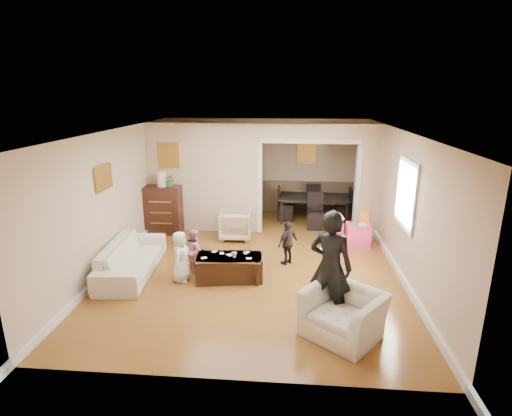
# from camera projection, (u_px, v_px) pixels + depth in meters

# --- Properties ---
(floor) EXTENTS (7.00, 7.00, 0.00)m
(floor) POSITION_uv_depth(u_px,v_px,m) (255.00, 260.00, 8.07)
(floor) COLOR #9C6028
(floor) RESTS_ON ground
(partition_left) EXTENTS (2.75, 0.18, 2.60)m
(partition_left) POSITION_uv_depth(u_px,v_px,m) (205.00, 178.00, 9.54)
(partition_left) COLOR #C7B192
(partition_left) RESTS_ON ground
(partition_right) EXTENTS (0.55, 0.18, 2.60)m
(partition_right) POSITION_uv_depth(u_px,v_px,m) (368.00, 181.00, 9.23)
(partition_right) COLOR #C7B192
(partition_right) RESTS_ON ground
(partition_header) EXTENTS (2.22, 0.18, 0.35)m
(partition_header) POSITION_uv_depth(u_px,v_px,m) (310.00, 131.00, 9.02)
(partition_header) COLOR #C7B192
(partition_header) RESTS_ON partition_right
(window_pane) EXTENTS (0.03, 0.95, 1.10)m
(window_pane) POSITION_uv_depth(u_px,v_px,m) (407.00, 194.00, 7.03)
(window_pane) COLOR white
(window_pane) RESTS_ON ground
(framed_art_partition) EXTENTS (0.45, 0.03, 0.55)m
(framed_art_partition) POSITION_uv_depth(u_px,v_px,m) (168.00, 155.00, 9.35)
(framed_art_partition) COLOR brown
(framed_art_partition) RESTS_ON partition_left
(framed_art_sofa_wall) EXTENTS (0.03, 0.55, 0.40)m
(framed_art_sofa_wall) POSITION_uv_depth(u_px,v_px,m) (104.00, 177.00, 7.21)
(framed_art_sofa_wall) COLOR brown
(framed_art_alcove) EXTENTS (0.45, 0.03, 0.55)m
(framed_art_alcove) POSITION_uv_depth(u_px,v_px,m) (306.00, 153.00, 10.79)
(framed_art_alcove) COLOR brown
(sofa) EXTENTS (0.96, 2.13, 0.61)m
(sofa) POSITION_uv_depth(u_px,v_px,m) (132.00, 258.00, 7.43)
(sofa) COLOR beige
(sofa) RESTS_ON ground
(armchair_back) EXTENTS (0.73, 0.75, 0.66)m
(armchair_back) POSITION_uv_depth(u_px,v_px,m) (236.00, 225.00, 9.20)
(armchair_back) COLOR #C3B287
(armchair_back) RESTS_ON ground
(armchair_front) EXTENTS (1.34, 1.32, 0.66)m
(armchair_front) POSITION_uv_depth(u_px,v_px,m) (343.00, 314.00, 5.52)
(armchair_front) COLOR beige
(armchair_front) RESTS_ON ground
(dresser) EXTENTS (0.84, 0.47, 1.15)m
(dresser) POSITION_uv_depth(u_px,v_px,m) (164.00, 210.00, 9.52)
(dresser) COLOR #361410
(dresser) RESTS_ON ground
(table_lamp) EXTENTS (0.22, 0.22, 0.36)m
(table_lamp) POSITION_uv_depth(u_px,v_px,m) (162.00, 179.00, 9.31)
(table_lamp) COLOR #FFF3CF
(table_lamp) RESTS_ON dresser
(potted_plant) EXTENTS (0.29, 0.25, 0.32)m
(potted_plant) POSITION_uv_depth(u_px,v_px,m) (170.00, 180.00, 9.30)
(potted_plant) COLOR #3D6F31
(potted_plant) RESTS_ON dresser
(coffee_table) EXTENTS (1.26, 0.77, 0.44)m
(coffee_table) POSITION_uv_depth(u_px,v_px,m) (229.00, 267.00, 7.22)
(coffee_table) COLOR #341D10
(coffee_table) RESTS_ON ground
(coffee_cup) EXTENTS (0.11, 0.11, 0.09)m
(coffee_cup) POSITION_uv_depth(u_px,v_px,m) (234.00, 255.00, 7.09)
(coffee_cup) COLOR beige
(coffee_cup) RESTS_ON coffee_table
(play_table) EXTENTS (0.52, 0.52, 0.49)m
(play_table) POSITION_uv_depth(u_px,v_px,m) (358.00, 235.00, 8.77)
(play_table) COLOR #FD428A
(play_table) RESTS_ON ground
(cereal_box) EXTENTS (0.20, 0.08, 0.30)m
(cereal_box) POSITION_uv_depth(u_px,v_px,m) (364.00, 217.00, 8.75)
(cereal_box) COLOR yellow
(cereal_box) RESTS_ON play_table
(cyan_cup) EXTENTS (0.08, 0.08, 0.08)m
(cyan_cup) POSITION_uv_depth(u_px,v_px,m) (354.00, 224.00, 8.65)
(cyan_cup) COLOR #29CECD
(cyan_cup) RESTS_ON play_table
(toy_block) EXTENTS (0.09, 0.08, 0.05)m
(toy_block) POSITION_uv_depth(u_px,v_px,m) (352.00, 222.00, 8.82)
(toy_block) COLOR red
(toy_block) RESTS_ON play_table
(play_bowl) EXTENTS (0.22, 0.22, 0.05)m
(play_bowl) POSITION_uv_depth(u_px,v_px,m) (362.00, 226.00, 8.58)
(play_bowl) COLOR beige
(play_bowl) RESTS_ON play_table
(dining_table) EXTENTS (1.88, 1.12, 0.64)m
(dining_table) POSITION_uv_depth(u_px,v_px,m) (314.00, 209.00, 10.49)
(dining_table) COLOR black
(dining_table) RESTS_ON ground
(adult_person) EXTENTS (0.74, 0.63, 1.73)m
(adult_person) POSITION_uv_depth(u_px,v_px,m) (330.00, 267.00, 5.71)
(adult_person) COLOR black
(adult_person) RESTS_ON ground
(child_kneel_a) EXTENTS (0.30, 0.46, 0.93)m
(child_kneel_a) POSITION_uv_depth(u_px,v_px,m) (181.00, 257.00, 7.08)
(child_kneel_a) COLOR white
(child_kneel_a) RESTS_ON ground
(child_kneel_b) EXTENTS (0.47, 0.50, 0.83)m
(child_kneel_b) POSITION_uv_depth(u_px,v_px,m) (195.00, 250.00, 7.51)
(child_kneel_b) COLOR #C67C92
(child_kneel_b) RESTS_ON ground
(child_toddler) EXTENTS (0.50, 0.54, 0.89)m
(child_toddler) POSITION_uv_depth(u_px,v_px,m) (288.00, 243.00, 7.79)
(child_toddler) COLOR black
(child_toddler) RESTS_ON ground
(craft_papers) EXTENTS (0.91, 0.45, 0.00)m
(craft_papers) POSITION_uv_depth(u_px,v_px,m) (230.00, 255.00, 7.22)
(craft_papers) COLOR white
(craft_papers) RESTS_ON coffee_table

